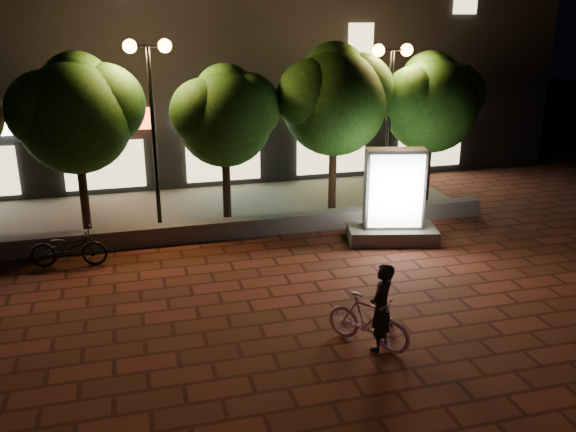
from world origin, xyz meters
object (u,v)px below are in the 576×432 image
object	(u,v)px
street_lamp_right	(391,84)
scooter_pink	(368,321)
tree_left	(77,110)
scooter_parked	(69,248)
tree_far_right	(432,99)
street_lamp_left	(150,87)
ad_kiosk	(393,205)
tree_mid	(225,113)
tree_right	(335,96)
rider	(381,307)

from	to	relation	value
street_lamp_right	scooter_pink	size ratio (longest dim) A/B	2.99
tree_left	scooter_parked	bearing A→B (deg)	-98.52
tree_far_right	street_lamp_left	size ratio (longest dim) A/B	0.92
ad_kiosk	scooter_pink	bearing A→B (deg)	-119.14
tree_left	ad_kiosk	world-z (taller)	tree_left
tree_mid	scooter_parked	bearing A→B (deg)	-150.56
tree_right	scooter_pink	world-z (taller)	tree_right
tree_right	tree_far_right	xyz separation A→B (m)	(3.20, -0.00, -0.20)
ad_kiosk	rider	bearing A→B (deg)	-116.81
scooter_pink	tree_left	bearing A→B (deg)	83.43
tree_left	street_lamp_left	distance (m)	2.05
street_lamp_left	ad_kiosk	xyz separation A→B (m)	(6.02, -2.67, -3.00)
street_lamp_right	rider	world-z (taller)	street_lamp_right
scooter_pink	street_lamp_left	bearing A→B (deg)	73.15
tree_mid	tree_far_right	world-z (taller)	tree_far_right
ad_kiosk	tree_left	bearing A→B (deg)	159.78
street_lamp_right	scooter_parked	distance (m)	10.16
rider	street_lamp_right	bearing A→B (deg)	-156.72
tree_mid	tree_right	world-z (taller)	tree_right
scooter_parked	street_lamp_left	bearing A→B (deg)	-37.48
street_lamp_right	tree_mid	bearing A→B (deg)	176.96
street_lamp_left	ad_kiosk	world-z (taller)	street_lamp_left
scooter_parked	tree_right	bearing A→B (deg)	-63.23
tree_left	tree_far_right	distance (m)	10.50
tree_mid	tree_far_right	bearing A→B (deg)	0.00
scooter_pink	tree_far_right	bearing A→B (deg)	15.89
street_lamp_left	ad_kiosk	distance (m)	7.23
tree_far_right	scooter_pink	world-z (taller)	tree_far_right
rider	scooter_parked	world-z (taller)	rider
street_lamp_left	tree_right	bearing A→B (deg)	2.81
tree_left	scooter_pink	world-z (taller)	tree_left
tree_left	tree_mid	xyz separation A→B (m)	(4.00, -0.00, -0.23)
ad_kiosk	scooter_parked	bearing A→B (deg)	176.77
tree_mid	street_lamp_left	xyz separation A→B (m)	(-2.05, -0.26, 0.81)
ad_kiosk	tree_right	bearing A→B (deg)	102.71
tree_left	tree_right	world-z (taller)	tree_right
ad_kiosk	rider	world-z (taller)	ad_kiosk
street_lamp_left	scooter_pink	world-z (taller)	street_lamp_left
tree_mid	tree_far_right	xyz separation A→B (m)	(6.50, 0.00, 0.15)
tree_left	tree_mid	distance (m)	4.00
tree_right	street_lamp_left	size ratio (longest dim) A/B	0.98
tree_left	street_lamp_right	size ratio (longest dim) A/B	0.98
street_lamp_right	rider	distance (m)	9.07
tree_left	rider	world-z (taller)	tree_left
tree_far_right	rider	distance (m)	9.85
ad_kiosk	scooter_parked	xyz separation A→B (m)	(-8.33, 0.47, -0.55)
street_lamp_left	rider	distance (m)	9.07
scooter_pink	scooter_parked	distance (m)	7.76
tree_right	scooter_pink	xyz separation A→B (m)	(-2.08, -7.85, -3.07)
tree_left	tree_right	size ratio (longest dim) A/B	0.97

